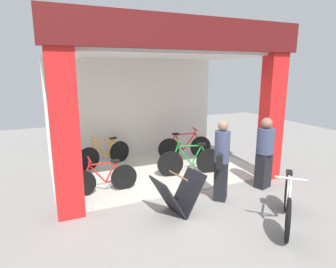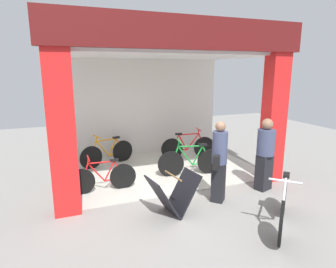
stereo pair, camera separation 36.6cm
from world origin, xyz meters
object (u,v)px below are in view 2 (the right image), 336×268
sandwich_board_sign (173,195)px  pedestrian_0 (219,162)px  bicycle_inside_0 (103,178)px  bicycle_inside_1 (191,161)px  bicycle_parked_0 (283,206)px  bicycle_inside_2 (108,153)px  bicycle_inside_3 (188,147)px  pedestrian_1 (265,153)px

sandwich_board_sign → pedestrian_0: 1.16m
bicycle_inside_0 → pedestrian_0: (2.11, -1.28, 0.51)m
bicycle_inside_1 → pedestrian_0: size_ratio=1.00×
bicycle_parked_0 → pedestrian_0: 1.44m
bicycle_inside_1 → bicycle_inside_2: bearing=139.4°
bicycle_inside_3 → pedestrian_1: (0.61, -2.66, 0.48)m
bicycle_inside_3 → sandwich_board_sign: (-1.70, -2.98, 0.02)m
bicycle_inside_0 → pedestrian_1: 3.58m
bicycle_inside_2 → bicycle_inside_3: bearing=-6.3°
bicycle_inside_1 → bicycle_inside_3: 1.40m
bicycle_inside_2 → sandwich_board_sign: bearing=-78.7°
bicycle_inside_1 → sandwich_board_sign: bearing=-124.8°
bicycle_inside_1 → sandwich_board_sign: 2.05m
bicycle_inside_2 → pedestrian_1: bearing=-44.7°
pedestrian_0 → pedestrian_1: bearing=6.7°
bicycle_inside_3 → pedestrian_0: 2.92m
bicycle_parked_0 → bicycle_inside_3: bearing=88.1°
pedestrian_1 → bicycle_inside_3: bearing=102.8°
bicycle_inside_1 → bicycle_inside_3: bicycle_inside_1 is taller
bicycle_inside_3 → sandwich_board_sign: 3.43m
pedestrian_1 → bicycle_parked_0: bearing=-117.8°
bicycle_parked_0 → bicycle_inside_1: bearing=98.0°
bicycle_inside_0 → bicycle_inside_1: bearing=5.7°
bicycle_inside_1 → sandwich_board_sign: bicycle_inside_1 is taller
bicycle_inside_2 → pedestrian_1: 4.18m
bicycle_inside_1 → bicycle_inside_2: 2.39m
bicycle_inside_1 → pedestrian_0: (-0.11, -1.51, 0.47)m
bicycle_inside_1 → pedestrian_1: pedestrian_1 is taller
bicycle_inside_0 → pedestrian_0: bearing=-31.3°
bicycle_inside_2 → pedestrian_1: (2.95, -2.92, 0.49)m
bicycle_inside_0 → pedestrian_0: size_ratio=0.90×
bicycle_parked_0 → pedestrian_0: pedestrian_0 is taller
bicycle_inside_3 → pedestrian_1: size_ratio=1.02×
bicycle_inside_0 → bicycle_inside_3: bearing=28.9°
sandwich_board_sign → pedestrian_0: pedestrian_0 is taller
bicycle_inside_2 → bicycle_inside_3: bicycle_inside_3 is taller
bicycle_inside_3 → bicycle_inside_0: bearing=-151.1°
bicycle_inside_0 → bicycle_parked_0: 3.65m
bicycle_parked_0 → pedestrian_1: pedestrian_1 is taller
bicycle_inside_2 → bicycle_parked_0: size_ratio=1.20×
sandwich_board_sign → pedestrian_1: 2.37m
bicycle_parked_0 → pedestrian_0: bearing=111.6°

